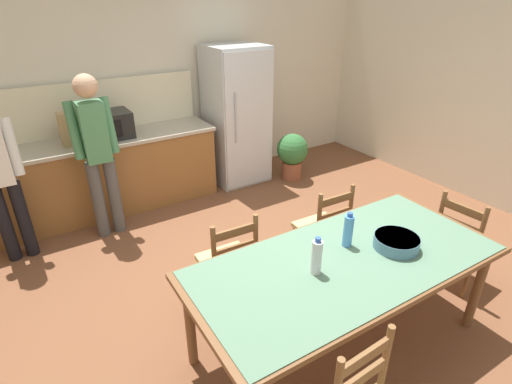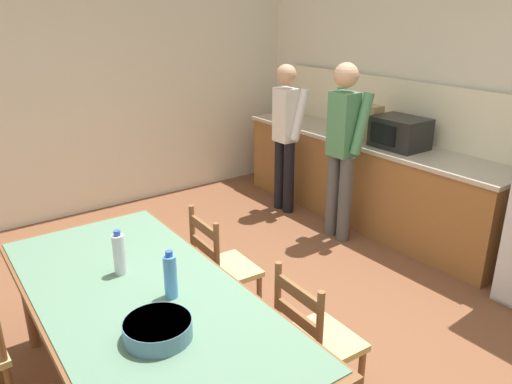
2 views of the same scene
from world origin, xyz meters
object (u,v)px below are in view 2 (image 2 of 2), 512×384
person_at_counter (343,144)px  person_at_sink (286,131)px  paper_bag (369,123)px  dining_table (142,306)px  chair_side_far_right (315,342)px  microwave (400,133)px  chair_side_far_left (222,270)px  bottle_off_centre (170,276)px  serving_bowl (158,328)px  bottle_near_centre (119,254)px

person_at_counter → person_at_sink: bearing=88.7°
paper_bag → dining_table: 3.32m
chair_side_far_right → person_at_sink: 3.07m
microwave → chair_side_far_left: 2.37m
microwave → paper_bag: paper_bag is taller
microwave → bottle_off_centre: (0.90, -2.96, -0.16)m
bottle_off_centre → serving_bowl: (0.28, -0.21, -0.07)m
dining_table → bottle_off_centre: bottle_off_centre is taller
paper_bag → serving_bowl: 3.54m
dining_table → serving_bowl: bearing=-12.1°
dining_table → bottle_off_centre: (0.11, 0.13, 0.19)m
serving_bowl → person_at_sink: size_ratio=0.19×
bottle_off_centre → person_at_sink: person_at_sink is taller
bottle_off_centre → chair_side_far_right: size_ratio=0.30×
dining_table → bottle_off_centre: bearing=47.9°
person_at_counter → chair_side_far_left: bearing=-162.4°
microwave → person_at_sink: size_ratio=0.30×
person_at_sink → person_at_counter: person_at_counter is taller
bottle_off_centre → chair_side_far_right: 0.91m
bottle_off_centre → serving_bowl: size_ratio=0.84×
bottle_near_centre → chair_side_far_right: size_ratio=0.30×
chair_side_far_right → person_at_counter: (-1.57, 1.77, 0.54)m
serving_bowl → chair_side_far_left: 1.32m
paper_bag → dining_table: size_ratio=0.16×
dining_table → chair_side_far_right: chair_side_far_right is taller
dining_table → paper_bag: bearing=111.0°
serving_bowl → chair_side_far_left: bearing=134.5°
serving_bowl → person_at_counter: size_ratio=0.18×
chair_side_far_left → chair_side_far_right: (1.01, -0.02, 0.00)m
chair_side_far_left → dining_table: bearing=124.0°
bottle_off_centre → person_at_sink: size_ratio=0.16×
microwave → serving_bowl: 3.39m
paper_bag → serving_bowl: size_ratio=1.12×
bottle_off_centre → serving_bowl: 0.36m
paper_bag → dining_table: bearing=-69.0°
dining_table → chair_side_far_right: 0.99m
bottle_near_centre → bottle_off_centre: size_ratio=1.00×
paper_bag → person_at_counter: person_at_counter is taller
microwave → bottle_off_centre: 3.10m
bottle_off_centre → person_at_sink: 3.20m
chair_side_far_right → person_at_sink: person_at_sink is taller
chair_side_far_right → person_at_counter: person_at_counter is taller
bottle_off_centre → chair_side_far_left: (-0.61, 0.69, -0.47)m
dining_table → serving_bowl: size_ratio=7.08×
chair_side_far_left → microwave: bearing=-79.6°
chair_side_far_right → person_at_sink: (-2.45, 1.79, 0.49)m
microwave → person_at_sink: bearing=-156.4°
paper_bag → chair_side_far_right: (1.70, -2.28, -0.66)m
bottle_off_centre → chair_side_far_left: size_ratio=0.30×
microwave → bottle_off_centre: size_ratio=1.85×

